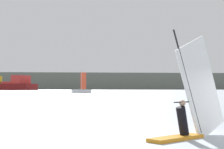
% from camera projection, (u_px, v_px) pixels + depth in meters
% --- Properties ---
extents(windsurfer, '(3.03, 3.21, 3.95)m').
position_uv_depth(windsurfer, '(191.00, 107.00, 12.47)').
color(windsurfer, orange).
rests_on(windsurfer, ground_plane).
extents(distant_headland, '(978.43, 520.42, 38.13)m').
position_uv_depth(distant_headland, '(84.00, 82.00, 965.44)').
color(distant_headland, '#60665B').
rests_on(distant_headland, ground_plane).
extents(small_sailboat, '(7.90, 5.80, 9.36)m').
position_uv_depth(small_sailboat, '(82.00, 91.00, 142.41)').
color(small_sailboat, white).
rests_on(small_sailboat, ground_plane).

